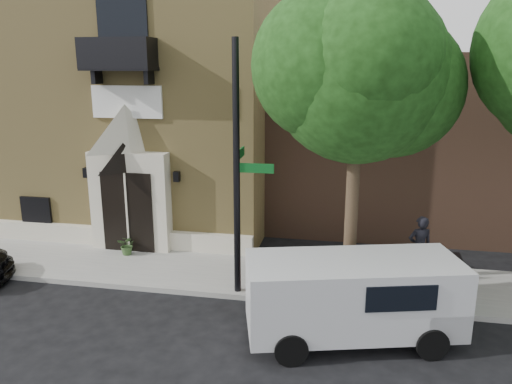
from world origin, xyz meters
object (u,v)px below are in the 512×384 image
Objects in this scene: street_sign at (237,171)px; pedestrian_near at (419,248)px; dumpster at (421,279)px; cargo_van at (360,296)px; fire_hydrant at (266,275)px.

pedestrian_near is (4.81, 1.73, -2.37)m from street_sign.
street_sign is at bearing -173.97° from dumpster.
cargo_van is 4.26m from street_sign.
pedestrian_near is (1.66, 3.36, 0.00)m from cargo_van.
dumpster is (1.55, 1.88, -0.30)m from cargo_van.
dumpster is at bearing 35.43° from cargo_van.
dumpster is (4.70, 0.26, -2.67)m from street_sign.
street_sign reaches higher than cargo_van.
street_sign is at bearing -156.14° from fire_hydrant.
pedestrian_near is at bearing 88.89° from dumpster.
pedestrian_near is at bearing 19.15° from fire_hydrant.
fire_hydrant is at bearing 126.73° from cargo_van.
fire_hydrant is at bearing 3.18° from pedestrian_near.
fire_hydrant is 0.41× the size of pedestrian_near.
cargo_van is at bearing 47.78° from pedestrian_near.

